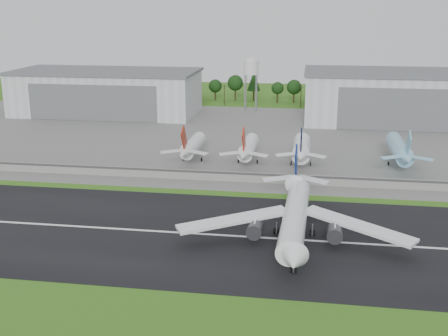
% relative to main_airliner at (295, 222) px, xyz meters
% --- Properties ---
extents(ground, '(600.00, 600.00, 0.00)m').
position_rel_main_airliner_xyz_m(ground, '(-24.75, -9.56, -4.89)').
color(ground, '#396A19').
rests_on(ground, ground).
extents(runway, '(320.00, 60.00, 0.10)m').
position_rel_main_airliner_xyz_m(runway, '(-24.75, 0.44, -4.84)').
color(runway, black).
rests_on(runway, ground).
extents(runway_centerline, '(220.00, 1.00, 0.02)m').
position_rel_main_airliner_xyz_m(runway_centerline, '(-24.75, 0.44, -4.78)').
color(runway_centerline, white).
rests_on(runway_centerline, runway).
extents(apron, '(320.00, 150.00, 0.10)m').
position_rel_main_airliner_xyz_m(apron, '(-24.75, 110.44, -4.84)').
color(apron, slate).
rests_on(apron, ground).
extents(blast_fence, '(240.00, 0.61, 3.50)m').
position_rel_main_airliner_xyz_m(blast_fence, '(-24.75, 45.42, -3.09)').
color(blast_fence, gray).
rests_on(blast_fence, ground).
extents(hangar_west, '(97.00, 44.00, 23.20)m').
position_rel_main_airliner_xyz_m(hangar_west, '(-104.75, 155.35, 6.74)').
color(hangar_west, silver).
rests_on(hangar_west, ground).
extents(hangar_east, '(102.00, 47.00, 25.20)m').
position_rel_main_airliner_xyz_m(hangar_east, '(50.25, 155.35, 7.73)').
color(hangar_east, silver).
rests_on(hangar_east, ground).
extents(water_tower, '(8.40, 8.40, 29.40)m').
position_rel_main_airliner_xyz_m(water_tower, '(-29.75, 175.44, 19.66)').
color(water_tower, '#99999E').
rests_on(water_tower, ground).
extents(utility_poles, '(230.00, 3.00, 12.00)m').
position_rel_main_airliner_xyz_m(utility_poles, '(-24.75, 190.44, -4.89)').
color(utility_poles, black).
rests_on(utility_poles, ground).
extents(treeline, '(320.00, 16.00, 22.00)m').
position_rel_main_airliner_xyz_m(treeline, '(-24.75, 205.44, -4.89)').
color(treeline, black).
rests_on(treeline, ground).
extents(main_airliner, '(57.27, 59.13, 18.17)m').
position_rel_main_airliner_xyz_m(main_airliner, '(0.00, 0.00, 0.00)').
color(main_airliner, white).
rests_on(main_airliner, runway).
extents(parked_jet_red_a, '(7.36, 31.29, 16.37)m').
position_rel_main_airliner_xyz_m(parked_jet_red_a, '(-40.05, 66.95, 0.99)').
color(parked_jet_red_a, white).
rests_on(parked_jet_red_a, ground).
extents(parked_jet_red_b, '(7.36, 31.29, 16.50)m').
position_rel_main_airliner_xyz_m(parked_jet_red_b, '(-19.24, 66.97, 1.11)').
color(parked_jet_red_b, white).
rests_on(parked_jet_red_b, ground).
extents(parked_jet_navy, '(7.36, 31.29, 16.94)m').
position_rel_main_airliner_xyz_m(parked_jet_navy, '(0.12, 67.03, 1.52)').
color(parked_jet_navy, white).
rests_on(parked_jet_navy, ground).
extents(parked_jet_skyblue, '(7.36, 37.29, 16.82)m').
position_rel_main_airliner_xyz_m(parked_jet_skyblue, '(35.09, 72.02, 1.37)').
color(parked_jet_skyblue, '#84C2E4').
rests_on(parked_jet_skyblue, ground).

